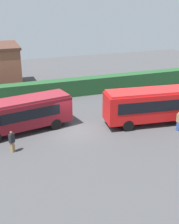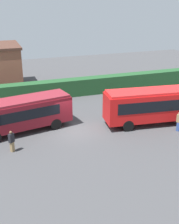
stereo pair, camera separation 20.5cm
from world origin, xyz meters
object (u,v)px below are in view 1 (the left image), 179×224
(person_center, at_px, (112,107))
(bus_maroon, at_px, (21,113))
(bus_red, at_px, (154,104))
(person_left, at_px, (12,141))
(person_right, at_px, (179,121))

(person_center, bearing_deg, bus_maroon, -5.78)
(bus_maroon, relative_size, bus_red, 0.96)
(bus_maroon, distance_m, person_left, 3.70)
(bus_maroon, bearing_deg, bus_red, -21.87)
(bus_maroon, xyz_separation_m, person_left, (-1.25, -3.39, -0.82))
(bus_red, relative_size, person_left, 5.40)
(bus_maroon, height_order, person_left, bus_maroon)
(bus_red, height_order, person_right, bus_red)
(bus_red, bearing_deg, person_right, -53.20)
(person_right, bearing_deg, person_left, -33.08)
(bus_maroon, height_order, person_right, bus_maroon)
(bus_maroon, height_order, person_center, bus_maroon)
(person_left, distance_m, person_right, 14.10)
(person_right, bearing_deg, bus_red, -88.70)
(person_left, height_order, person_right, person_right)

